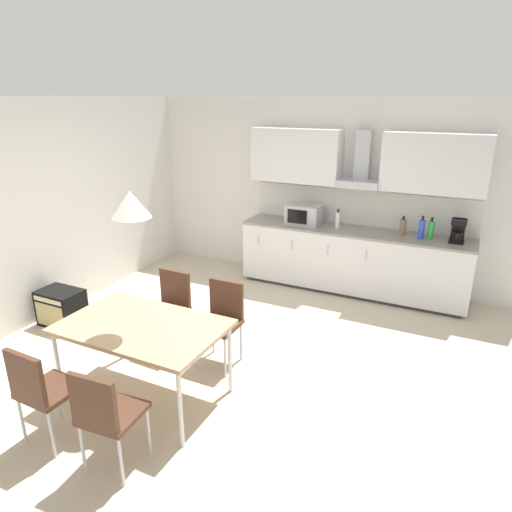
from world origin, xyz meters
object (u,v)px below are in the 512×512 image
bottle_white (338,220)px  pendant_lamp (131,204)px  dining_table (142,329)px  chair_far_left (170,303)px  bottle_green (431,230)px  chair_far_right (222,315)px  guitar_amp (62,307)px  bottle_brown (403,227)px  chair_near_left (40,387)px  microwave (304,214)px  coffee_maker (458,231)px  bottle_blue (422,229)px  chair_near_right (105,411)px

bottle_white → pendant_lamp: 3.40m
dining_table → chair_far_left: 0.91m
bottle_green → chair_far_right: bearing=-125.3°
dining_table → guitar_amp: (-1.84, 0.68, -0.48)m
guitar_amp → bottle_brown: bearing=36.3°
chair_near_left → guitar_amp: size_ratio=1.67×
microwave → coffee_maker: size_ratio=1.60×
dining_table → bottle_green: bearing=58.0°
bottle_white → chair_far_right: bottle_white is taller
bottle_green → bottle_blue: (-0.11, -0.04, 0.01)m
microwave → bottle_brown: (1.37, 0.04, -0.03)m
coffee_maker → bottle_blue: same height
microwave → guitar_amp: (-2.15, -2.55, -0.82)m
bottle_brown → chair_far_right: size_ratio=0.29×
chair_near_right → bottle_brown: bearing=71.8°
chair_far_left → bottle_brown: bearing=50.6°
bottle_green → dining_table: bearing=-122.0°
microwave → bottle_white: (0.51, -0.03, -0.02)m
guitar_amp → pendant_lamp: size_ratio=1.62×
bottle_brown → chair_near_left: size_ratio=0.29×
microwave → coffee_maker: (2.04, 0.03, 0.01)m
guitar_amp → bottle_green: bearing=33.5°
bottle_green → guitar_amp: (-3.87, -2.56, -0.80)m
bottle_white → chair_near_left: bearing=-105.8°
bottle_green → chair_far_right: 2.99m
chair_far_right → guitar_amp: size_ratio=1.67×
chair_near_left → pendant_lamp: (0.33, 0.84, 1.29)m
bottle_green → chair_near_right: bearing=-112.6°
chair_far_left → dining_table: bearing=-69.1°
bottle_blue → guitar_amp: bottle_blue is taller
bottle_brown → bottle_blue: bearing=-14.2°
bottle_green → chair_near_right: 4.45m
bottle_blue → bottle_brown: bearing=165.8°
bottle_blue → chair_far_right: 2.90m
chair_near_right → guitar_amp: (-2.17, 1.52, -0.31)m
pendant_lamp → coffee_maker: bearing=54.2°
microwave → coffee_maker: coffee_maker is taller
chair_near_left → pendant_lamp: pendant_lamp is taller
bottle_brown → guitar_amp: size_ratio=0.49×
bottle_brown → chair_far_right: bearing=-119.1°
chair_far_right → dining_table: bearing=-111.1°
pendant_lamp → guitar_amp: bearing=159.6°
bottle_brown → chair_far_left: bottle_brown is taller
pendant_lamp → microwave: bearing=84.5°
bottle_blue → dining_table: bottle_blue is taller
microwave → bottle_green: (1.72, 0.02, -0.02)m
bottle_blue → chair_far_left: bearing=-133.4°
chair_near_right → guitar_amp: size_ratio=1.67×
bottle_green → pendant_lamp: 3.91m
bottle_white → chair_near_right: size_ratio=0.32×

